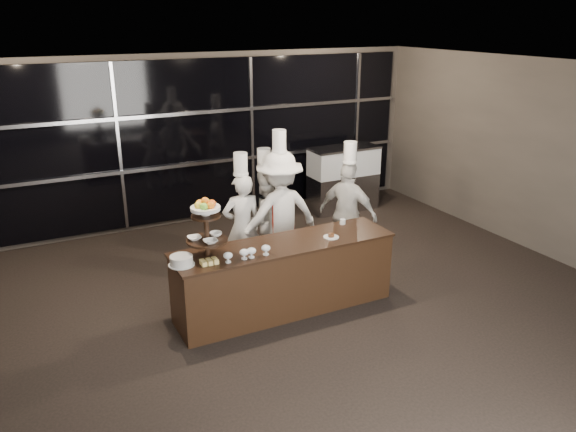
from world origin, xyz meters
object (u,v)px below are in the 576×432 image
display_stand (206,224)px  layer_cake (181,261)px  chef_a (242,225)px  chef_c (280,214)px  buffet_counter (285,276)px  chef_b (265,218)px  chef_d (348,213)px  display_case (343,175)px

display_stand → layer_cake: size_ratio=2.48×
chef_a → chef_c: chef_c is taller
buffet_counter → chef_b: chef_b is taller
chef_d → display_stand: bearing=-160.9°
layer_cake → chef_c: bearing=31.2°
layer_cake → chef_c: (1.76, 1.06, -0.05)m
display_stand → chef_c: bearing=35.4°
display_stand → buffet_counter: bearing=0.0°
display_stand → chef_d: size_ratio=0.39×
display_stand → chef_d: 2.68m
chef_c → chef_d: bearing=-8.2°
layer_cake → chef_b: 2.13m
chef_b → chef_c: (0.11, -0.27, 0.14)m
layer_cake → display_case: (4.11, 3.09, -0.29)m
layer_cake → chef_b: bearing=39.0°
buffet_counter → chef_d: size_ratio=1.50×
display_case → chef_b: bearing=-144.6°
display_case → chef_d: chef_d is taller
layer_cake → chef_a: (1.22, 1.17, -0.17)m
buffet_counter → layer_cake: 1.43m
buffet_counter → display_stand: display_stand is taller
display_case → chef_d: (-1.30, -2.18, 0.13)m
chef_b → display_stand: bearing=-135.7°
buffet_counter → chef_b: (0.32, 1.28, 0.31)m
chef_b → chef_c: 0.33m
display_stand → chef_a: 1.53m
layer_cake → chef_a: 1.70m
buffet_counter → layer_cake: size_ratio=9.47×
chef_d → display_case: bearing=59.2°
display_stand → chef_b: chef_b is taller
buffet_counter → display_case: size_ratio=2.12×
display_case → layer_cake: bearing=-143.1°
buffet_counter → chef_a: size_ratio=1.54×
display_stand → chef_c: (1.43, 1.01, -0.42)m
chef_a → layer_cake: bearing=-136.3°
chef_b → chef_d: 1.24m
chef_b → chef_d: (1.17, -0.42, 0.04)m
chef_b → buffet_counter: bearing=-103.8°
chef_a → chef_d: size_ratio=0.98×
chef_c → chef_b: bearing=112.3°
display_case → chef_b: 3.03m
layer_cake → chef_b: (1.65, 1.33, -0.19)m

